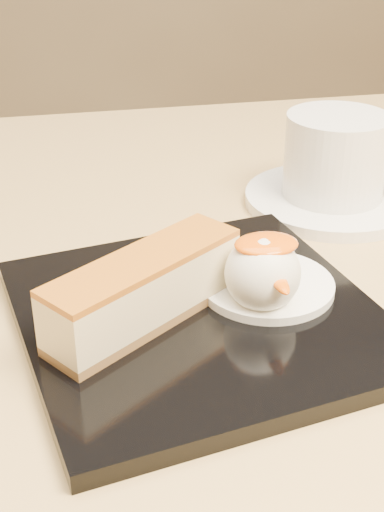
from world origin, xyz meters
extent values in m
cube|color=olive|center=(0.00, 0.00, 0.70)|extent=(0.80, 0.80, 0.04)
cube|color=black|center=(-0.02, -0.07, 0.73)|extent=(0.25, 0.25, 0.01)
cube|color=brown|center=(-0.05, -0.08, 0.74)|extent=(0.13, 0.11, 0.01)
cube|color=beige|center=(-0.05, -0.08, 0.76)|extent=(0.13, 0.11, 0.03)
cube|color=#964510|center=(-0.05, -0.08, 0.77)|extent=(0.13, 0.11, 0.00)
cylinder|color=white|center=(0.03, -0.06, 0.73)|extent=(0.09, 0.09, 0.01)
sphere|color=white|center=(0.02, -0.08, 0.76)|extent=(0.05, 0.05, 0.05)
ellipsoid|color=#FB6007|center=(0.03, -0.08, 0.78)|extent=(0.04, 0.03, 0.01)
ellipsoid|color=green|center=(0.00, -0.04, 0.74)|extent=(0.02, 0.01, 0.00)
ellipsoid|color=green|center=(0.01, -0.03, 0.74)|extent=(0.02, 0.02, 0.00)
ellipsoid|color=green|center=(0.00, -0.03, 0.74)|extent=(0.01, 0.02, 0.00)
cylinder|color=white|center=(0.14, 0.09, 0.72)|extent=(0.15, 0.15, 0.01)
cylinder|color=white|center=(0.14, 0.09, 0.77)|extent=(0.09, 0.09, 0.07)
cylinder|color=black|center=(0.14, 0.09, 0.80)|extent=(0.08, 0.08, 0.00)
camera|label=1|loc=(-0.10, -0.45, 0.98)|focal=50.00mm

